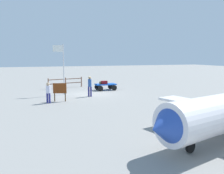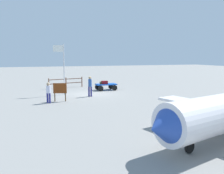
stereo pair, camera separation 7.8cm
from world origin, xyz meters
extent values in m
plane|color=gray|center=(0.00, 0.00, 0.00)|extent=(120.00, 120.00, 0.00)
cube|color=blue|center=(-2.13, -1.89, 0.61)|extent=(2.12, 1.12, 0.10)
cube|color=blue|center=(-1.12, -1.88, 0.61)|extent=(0.08, 1.06, 0.10)
cylinder|color=black|center=(-1.39, -1.31, 0.28)|extent=(0.56, 0.12, 0.56)
cylinder|color=black|center=(-1.39, -2.46, 0.28)|extent=(0.56, 0.12, 0.56)
cylinder|color=black|center=(-2.87, -1.31, 0.28)|extent=(0.56, 0.12, 0.56)
cylinder|color=black|center=(-2.87, -2.46, 0.28)|extent=(0.56, 0.12, 0.56)
cube|color=maroon|center=(-1.93, -1.73, 0.82)|extent=(0.63, 0.41, 0.32)
cube|color=#3F301C|center=(-1.71, -1.79, 0.78)|extent=(0.48, 0.34, 0.26)
cylinder|color=navy|center=(0.27, 1.40, 0.43)|extent=(0.14, 0.14, 0.87)
cylinder|color=navy|center=(0.44, 1.30, 0.43)|extent=(0.14, 0.14, 0.87)
cylinder|color=#2A519B|center=(0.35, 1.35, 1.19)|extent=(0.41, 0.41, 0.64)
sphere|color=tan|center=(0.35, 1.35, 1.64)|extent=(0.26, 0.26, 0.26)
cylinder|color=navy|center=(3.89, 3.20, 0.38)|extent=(0.14, 0.14, 0.76)
cylinder|color=navy|center=(4.05, 3.08, 0.38)|extent=(0.14, 0.14, 0.76)
cylinder|color=silver|center=(3.97, 3.14, 1.04)|extent=(0.45, 0.45, 0.56)
sphere|color=tan|center=(3.97, 3.14, 1.44)|extent=(0.24, 0.24, 0.24)
cylinder|color=white|center=(-2.17, 13.66, 1.21)|extent=(6.73, 3.19, 1.55)
cone|color=#2749A8|center=(1.28, 14.59, 1.21)|extent=(1.23, 1.58, 1.39)
cube|color=white|center=(-2.17, 13.66, 1.37)|extent=(2.70, 6.36, 0.12)
cylinder|color=black|center=(-0.15, 14.20, 0.22)|extent=(0.45, 0.21, 0.44)
cylinder|color=black|center=(-2.57, 12.60, 0.22)|extent=(0.45, 0.21, 0.44)
cylinder|color=silver|center=(2.29, -0.46, 2.27)|extent=(0.10, 0.10, 4.54)
cube|color=white|center=(2.77, -0.46, 4.15)|extent=(0.85, 0.18, 0.58)
cylinder|color=#4C3319|center=(2.68, 2.85, 0.32)|extent=(0.08, 0.08, 0.63)
cylinder|color=#4C3319|center=(3.46, 2.58, 0.32)|extent=(0.08, 0.08, 0.63)
cube|color=#6C3111|center=(3.07, 2.71, 1.03)|extent=(1.00, 0.40, 0.79)
cylinder|color=brown|center=(-0.39, -5.50, 0.57)|extent=(0.12, 0.12, 1.13)
cylinder|color=brown|center=(1.49, -5.08, 0.57)|extent=(0.12, 0.12, 1.13)
cylinder|color=brown|center=(3.37, -4.67, 0.57)|extent=(0.12, 0.12, 1.13)
cube|color=brown|center=(1.49, -5.08, 0.96)|extent=(3.77, 0.91, 0.08)
cube|color=brown|center=(1.49, -5.08, 0.51)|extent=(3.77, 0.91, 0.08)
camera|label=1|loc=(5.25, 20.91, 3.49)|focal=37.59mm
camera|label=2|loc=(5.17, 20.93, 3.49)|focal=37.59mm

